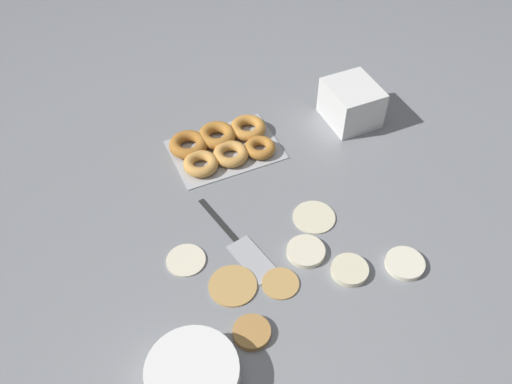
% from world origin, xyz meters
% --- Properties ---
extents(ground_plane, '(3.00, 3.00, 0.00)m').
position_xyz_m(ground_plane, '(0.00, 0.00, 0.00)').
color(ground_plane, gray).
extents(pancake_0, '(0.11, 0.11, 0.01)m').
position_xyz_m(pancake_0, '(-0.11, 0.02, 0.00)').
color(pancake_0, beige).
rests_on(pancake_0, ground_plane).
extents(pancake_1, '(0.11, 0.11, 0.01)m').
position_xyz_m(pancake_1, '(0.15, 0.12, 0.00)').
color(pancake_1, tan).
rests_on(pancake_1, ground_plane).
extents(pancake_2, '(0.09, 0.09, 0.02)m').
position_xyz_m(pancake_2, '(-0.11, 0.19, 0.01)').
color(pancake_2, beige).
rests_on(pancake_2, ground_plane).
extents(pancake_3, '(0.09, 0.09, 0.01)m').
position_xyz_m(pancake_3, '(-0.23, 0.23, 0.01)').
color(pancake_3, silver).
rests_on(pancake_3, ground_plane).
extents(pancake_4, '(0.08, 0.08, 0.01)m').
position_xyz_m(pancake_4, '(0.16, 0.24, 0.01)').
color(pancake_4, '#B27F42').
rests_on(pancake_4, ground_plane).
extents(pancake_5, '(0.09, 0.09, 0.01)m').
position_xyz_m(pancake_5, '(-0.04, 0.11, 0.01)').
color(pancake_5, beige).
rests_on(pancake_5, ground_plane).
extents(pancake_6, '(0.08, 0.08, 0.01)m').
position_xyz_m(pancake_6, '(0.05, 0.16, 0.00)').
color(pancake_6, tan).
rests_on(pancake_6, ground_plane).
extents(pancake_7, '(0.09, 0.09, 0.01)m').
position_xyz_m(pancake_7, '(0.23, 0.01, 0.00)').
color(pancake_7, beige).
rests_on(pancake_7, ground_plane).
extents(donut_tray, '(0.30, 0.21, 0.04)m').
position_xyz_m(donut_tray, '(0.01, -0.31, 0.02)').
color(donut_tray, '#ADAFB5').
rests_on(donut_tray, ground_plane).
extents(batter_bowl, '(0.18, 0.18, 0.06)m').
position_xyz_m(batter_bowl, '(0.31, 0.29, 0.03)').
color(batter_bowl, white).
rests_on(batter_bowl, ground_plane).
extents(container_stack, '(0.14, 0.15, 0.12)m').
position_xyz_m(container_stack, '(-0.39, -0.28, 0.06)').
color(container_stack, white).
rests_on(container_stack, ground_plane).
extents(spatula, '(0.10, 0.30, 0.01)m').
position_xyz_m(spatula, '(0.09, 0.04, 0.00)').
color(spatula, black).
rests_on(spatula, ground_plane).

